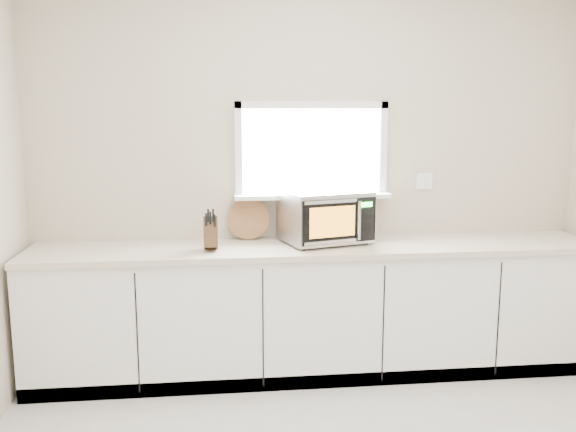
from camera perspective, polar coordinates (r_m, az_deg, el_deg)
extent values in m
cube|color=#BEB297|center=(4.44, 2.16, 3.55)|extent=(4.00, 0.02, 2.70)
cube|color=white|center=(4.41, 2.21, 6.12)|extent=(1.00, 0.02, 0.60)
cube|color=white|center=(4.37, 2.31, 1.88)|extent=(1.12, 0.16, 0.03)
cube|color=white|center=(4.38, 2.27, 10.35)|extent=(1.10, 0.04, 0.05)
cube|color=white|center=(4.42, 2.21, 1.90)|extent=(1.10, 0.04, 0.05)
cube|color=white|center=(4.34, -4.66, 6.04)|extent=(0.05, 0.04, 0.70)
cube|color=white|center=(4.50, 8.89, 6.09)|extent=(0.05, 0.04, 0.70)
cube|color=white|center=(4.64, 12.64, 3.22)|extent=(0.12, 0.01, 0.12)
cube|color=white|center=(4.34, 2.69, -8.90)|extent=(3.92, 0.60, 0.88)
cube|color=beige|center=(4.21, 2.76, -3.00)|extent=(3.92, 0.64, 0.04)
cylinder|color=black|center=(4.05, 1.50, -3.09)|extent=(0.03, 0.03, 0.02)
cylinder|color=black|center=(4.35, -0.35, -2.18)|extent=(0.03, 0.03, 0.02)
cylinder|color=black|center=(4.26, 7.34, -2.51)|extent=(0.03, 0.03, 0.02)
cylinder|color=black|center=(4.55, 5.20, -1.69)|extent=(0.03, 0.03, 0.02)
cube|color=#B8BBC0|center=(4.26, 3.48, 0.00)|extent=(0.66, 0.57, 0.34)
cube|color=black|center=(4.07, 4.86, -0.49)|extent=(0.53, 0.16, 0.30)
cube|color=#FFA026|center=(4.04, 4.19, -0.55)|extent=(0.32, 0.10, 0.20)
cylinder|color=silver|center=(4.11, 6.70, -0.41)|extent=(0.03, 0.03, 0.27)
cube|color=black|center=(4.16, 7.24, -0.31)|extent=(0.13, 0.04, 0.29)
cube|color=#19FF33|center=(4.14, 7.31, 1.07)|extent=(0.09, 0.03, 0.03)
cube|color=silver|center=(4.24, 3.51, 2.32)|extent=(0.66, 0.57, 0.01)
cube|color=#4F371C|center=(4.06, -7.24, -1.55)|extent=(0.09, 0.20, 0.23)
cube|color=black|center=(4.00, -7.67, -0.34)|extent=(0.01, 0.04, 0.09)
cube|color=black|center=(4.00, -7.28, -0.20)|extent=(0.01, 0.04, 0.09)
cube|color=black|center=(4.00, -6.88, -0.46)|extent=(0.01, 0.04, 0.09)
cube|color=black|center=(4.00, -7.48, 0.05)|extent=(0.01, 0.04, 0.09)
cube|color=black|center=(4.00, -7.02, 0.06)|extent=(0.01, 0.04, 0.09)
cylinder|color=#905B37|center=(4.37, -3.73, -0.29)|extent=(0.30, 0.07, 0.30)
cylinder|color=#B8BBC0|center=(4.41, 6.03, -1.09)|extent=(0.13, 0.13, 0.17)
cylinder|color=black|center=(4.39, 6.06, 0.23)|extent=(0.13, 0.13, 0.04)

